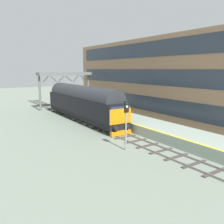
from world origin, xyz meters
name	(u,v)px	position (x,y,z in m)	size (l,w,h in m)	color
ground_plane	(104,129)	(0.00, 0.00, 0.00)	(140.00, 140.00, 0.00)	gray
track_main	(104,128)	(0.00, 0.00, 0.06)	(2.50, 60.00, 0.15)	slate
station_platform	(129,121)	(3.60, 0.00, 0.50)	(4.00, 44.00, 1.01)	#95A69A
station_building	(157,78)	(10.66, 2.61, 5.53)	(4.45, 38.74, 11.06)	#987557
diesel_locomotive	(82,102)	(0.00, 5.47, 2.48)	(2.74, 17.96, 4.68)	black
signal_post_near	(126,119)	(-2.26, -7.30, 2.73)	(0.44, 0.22, 4.24)	gray
platform_number_sign	(131,112)	(1.92, -2.51, 2.15)	(0.10, 0.44, 1.70)	slate
waiting_passenger	(110,105)	(3.52, 4.08, 1.99)	(0.46, 0.46, 1.64)	#363732
overhead_footbridge	(65,76)	(2.05, 16.14, 5.56)	(9.30, 2.00, 6.24)	slate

